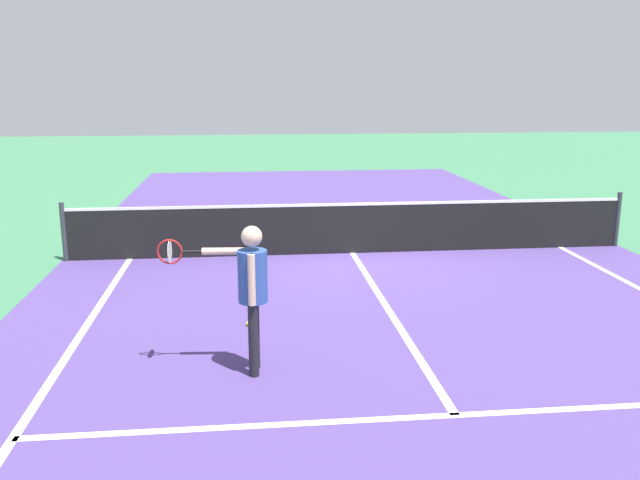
% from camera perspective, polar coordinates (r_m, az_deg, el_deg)
% --- Properties ---
extents(ground_plane, '(60.00, 60.00, 0.00)m').
position_cam_1_polar(ground_plane, '(12.71, 2.77, -1.11)').
color(ground_plane, '#38724C').
extents(court_surface_inbounds, '(10.62, 24.40, 0.00)m').
position_cam_1_polar(court_surface_inbounds, '(12.71, 2.77, -1.11)').
color(court_surface_inbounds, '#4C387A').
rests_on(court_surface_inbounds, ground_plane).
extents(line_sideline_left, '(0.10, 11.89, 0.01)m').
position_cam_1_polar(line_sideline_left, '(7.29, -23.49, -13.43)').
color(line_sideline_left, white).
rests_on(line_sideline_left, ground_plane).
extents(line_service_near, '(8.22, 0.10, 0.01)m').
position_cam_1_polar(line_service_near, '(6.84, 11.39, -14.34)').
color(line_service_near, white).
rests_on(line_service_near, ground_plane).
extents(line_center_service, '(0.10, 6.40, 0.01)m').
position_cam_1_polar(line_center_service, '(9.69, 5.72, -5.74)').
color(line_center_service, white).
rests_on(line_center_service, ground_plane).
extents(net, '(10.56, 0.09, 1.07)m').
position_cam_1_polar(net, '(12.60, 2.79, 1.06)').
color(net, '#33383D').
rests_on(net, ground_plane).
extents(player_near, '(1.19, 0.57, 1.66)m').
position_cam_1_polar(player_near, '(7.31, -5.95, -3.62)').
color(player_near, black).
rests_on(player_near, ground_plane).
extents(tennis_ball_mid_court, '(0.07, 0.07, 0.07)m').
position_cam_1_polar(tennis_ball_mid_court, '(9.00, -6.08, -7.06)').
color(tennis_ball_mid_court, '#CCE033').
rests_on(tennis_ball_mid_court, ground_plane).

